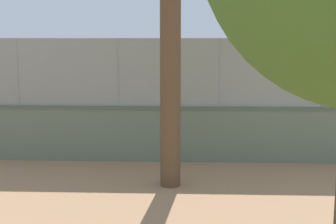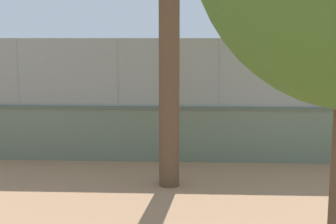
% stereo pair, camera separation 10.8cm
% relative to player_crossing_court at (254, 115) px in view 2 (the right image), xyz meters
% --- Properties ---
extents(ground_plane, '(260.00, 260.00, 0.00)m').
position_rel_player_crossing_court_xyz_m(ground_plane, '(3.85, -6.36, -1.02)').
color(ground_plane, tan).
extents(perimeter_wall, '(22.48, 0.50, 1.73)m').
position_rel_player_crossing_court_xyz_m(perimeter_wall, '(6.18, 2.97, -0.15)').
color(perimeter_wall, slate).
rests_on(perimeter_wall, ground_plane).
extents(fence_panel_on_wall, '(22.10, 0.25, 2.11)m').
position_rel_player_crossing_court_xyz_m(fence_panel_on_wall, '(6.18, 2.97, 1.76)').
color(fence_panel_on_wall, gray).
rests_on(fence_panel_on_wall, perimeter_wall).
extents(player_crossing_court, '(1.17, 0.76, 1.72)m').
position_rel_player_crossing_court_xyz_m(player_crossing_court, '(0.00, 0.00, 0.00)').
color(player_crossing_court, navy).
rests_on(player_crossing_court, ground_plane).
extents(player_baseline_waiting, '(0.70, 1.02, 1.52)m').
position_rel_player_crossing_court_xyz_m(player_baseline_waiting, '(3.76, -1.09, -0.13)').
color(player_baseline_waiting, navy).
rests_on(player_baseline_waiting, ground_plane).
extents(sports_ball, '(0.11, 0.11, 0.11)m').
position_rel_player_crossing_court_xyz_m(sports_ball, '(-0.91, 1.63, -0.11)').
color(sports_ball, orange).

